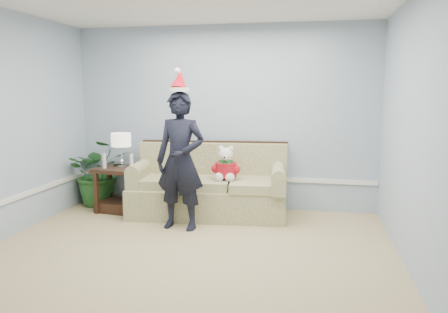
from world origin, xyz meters
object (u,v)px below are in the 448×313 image
sofa (209,189)px  houseplant (100,172)px  table_lamp (121,141)px  teddy_bear (226,167)px  side_table (121,194)px  man (180,161)px

sofa → houseplant: (-1.77, 0.18, 0.15)m
sofa → houseplant: houseplant is taller
table_lamp → houseplant: size_ratio=0.49×
sofa → teddy_bear: (0.27, -0.13, 0.34)m
sofa → side_table: 1.31m
sofa → teddy_bear: sofa is taller
sofa → table_lamp: 1.44m
man → sofa: bearing=81.3°
sofa → teddy_bear: size_ratio=4.67×
man → teddy_bear: bearing=58.0°
sofa → houseplant: size_ratio=2.19×
sofa → man: man is taller
table_lamp → teddy_bear: (1.54, -0.03, -0.32)m
sofa → houseplant: 1.79m
table_lamp → houseplant: bearing=150.5°
sofa → table_lamp: table_lamp is taller
table_lamp → teddy_bear: bearing=-1.1°
houseplant → teddy_bear: size_ratio=2.13×
table_lamp → houseplant: table_lamp is taller
side_table → houseplant: bearing=148.7°
sofa → man: 0.90m
table_lamp → houseplant: 0.77m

